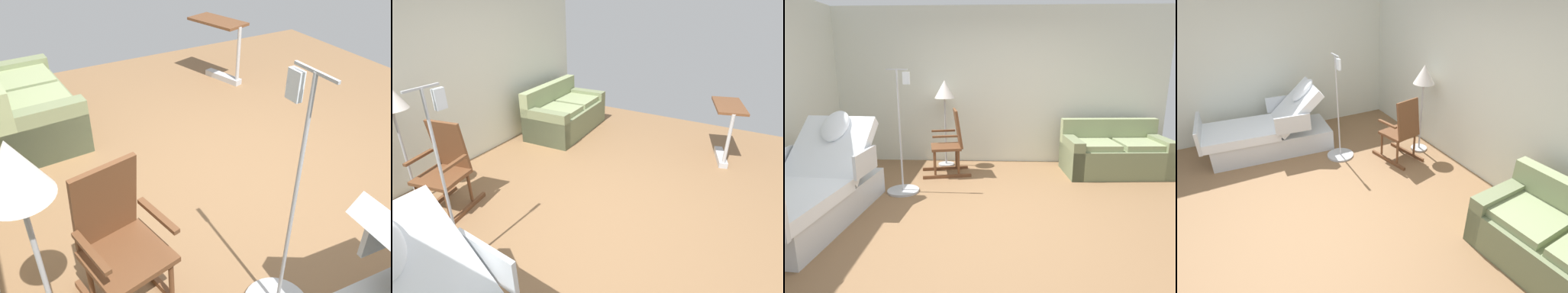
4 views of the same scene
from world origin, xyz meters
TOP-DOWN VIEW (x-y plane):
  - ground_plane at (0.00, 0.00)m, footprint 7.11×7.11m
  - back_wall at (0.00, 2.36)m, footprint 5.89×0.10m
  - couch at (1.92, 1.70)m, footprint 1.65×0.95m
  - rocking_chair at (-0.74, 1.55)m, footprint 0.84×0.62m
  - overbed_table at (2.16, -1.01)m, footprint 0.88×0.60m
  - iv_pole at (-1.30, 0.70)m, footprint 0.44×0.44m

SIDE VIEW (x-z plane):
  - ground_plane at x=0.00m, z-range 0.00..0.00m
  - iv_pole at x=-1.30m, z-range -0.59..1.09m
  - couch at x=1.92m, z-range -0.12..0.73m
  - rocking_chair at x=-0.74m, z-range -0.02..1.03m
  - overbed_table at x=2.16m, z-range 0.11..0.95m
  - back_wall at x=0.00m, z-range 0.00..2.70m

